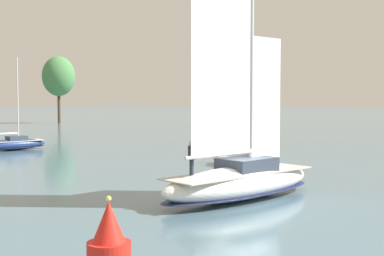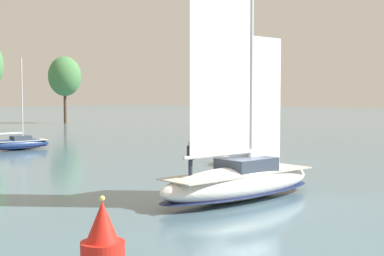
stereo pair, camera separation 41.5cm
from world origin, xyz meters
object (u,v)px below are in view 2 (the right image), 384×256
object	(u,v)px
tree_shore_right	(65,76)
channel_buoy	(103,243)
sailboat_main	(240,178)
sailboat_moored_outer_mooring	(18,144)
motor_tender	(225,160)

from	to	relation	value
tree_shore_right	channel_buoy	world-z (taller)	tree_shore_right
sailboat_main	sailboat_moored_outer_mooring	bearing A→B (deg)	75.17
sailboat_moored_outer_mooring	channel_buoy	world-z (taller)	sailboat_moored_outer_mooring
sailboat_moored_outer_mooring	channel_buoy	size ratio (longest dim) A/B	3.80
sailboat_main	motor_tender	distance (m)	13.05
sailboat_main	motor_tender	size ratio (longest dim) A/B	4.19
motor_tender	channel_buoy	distance (m)	24.78
sailboat_main	sailboat_moored_outer_mooring	xyz separation A→B (m)	(7.93, 29.93, -0.49)
tree_shore_right	sailboat_main	bearing A→B (deg)	-123.26
tree_shore_right	channel_buoy	distance (m)	87.79
motor_tender	channel_buoy	xyz separation A→B (m)	(-22.40, -10.59, 0.51)
sailboat_main	sailboat_moored_outer_mooring	size ratio (longest dim) A/B	1.57
tree_shore_right	motor_tender	size ratio (longest dim) A/B	3.79
motor_tender	sailboat_moored_outer_mooring	bearing A→B (deg)	96.48
channel_buoy	sailboat_moored_outer_mooring	bearing A→B (deg)	58.71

